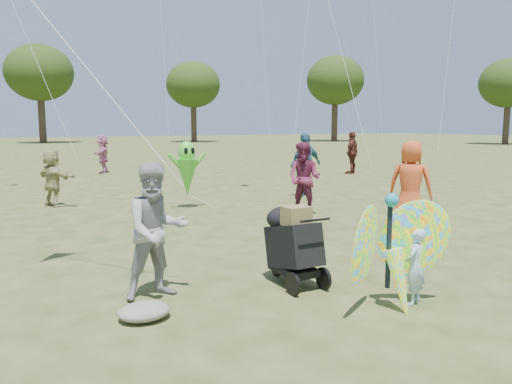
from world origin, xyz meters
The scene contains 14 objects.
ground centered at (0.00, 0.00, 0.00)m, with size 160.00×160.00×0.00m, color #51592B.
child_girl centered at (0.52, -1.18, 0.47)m, with size 0.34×0.23×0.94m, color #A4C7E8.
adult_man centered at (-2.13, 0.56, 0.86)m, with size 0.83×0.65×1.71m, color #95969A.
grey_bag centered at (-2.50, -0.09, 0.09)m, with size 0.59×0.48×0.19m, color gray.
crowd_a centered at (3.88, 2.18, 0.92)m, with size 0.90×0.58×1.84m, color #CA4A20.
crowd_c centered at (4.54, 7.04, 0.95)m, with size 1.11×0.46×1.90m, color #2C647B.
crowd_d centered at (-2.40, 8.64, 0.76)m, with size 1.41×0.45×1.52m, color tan.
crowd_e centered at (2.77, 4.51, 0.87)m, with size 0.85×0.66×1.74m, color maroon.
crowd_h centered at (10.10, 11.63, 0.92)m, with size 1.08×0.45×1.83m, color #481F18.
crowd_j centered at (0.67, 17.17, 0.84)m, with size 1.56×0.50×1.68m, color #C26F98.
jogging_stroller centered at (-0.37, 0.17, 0.61)m, with size 0.53×1.06×1.09m.
butterfly_kite centered at (0.14, -1.20, 0.67)m, with size 1.74×0.75×1.59m.
alien_kite centered at (0.59, 6.62, 0.97)m, with size 1.12×0.69×1.74m.
tree_line centered at (3.67, 44.99, 6.86)m, with size 91.78×33.60×10.79m.
Camera 1 is at (-3.96, -5.38, 2.18)m, focal length 35.00 mm.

